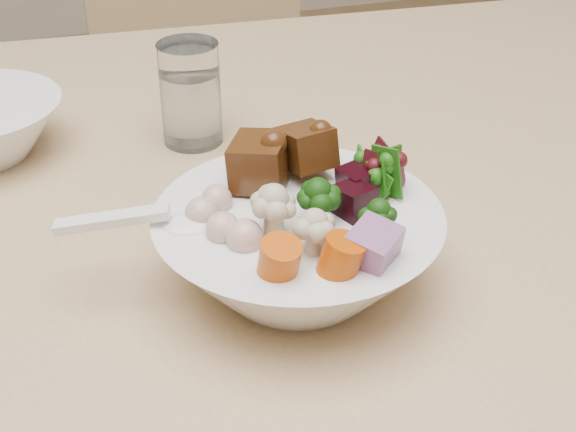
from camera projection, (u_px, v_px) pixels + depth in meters
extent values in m
cube|color=tan|center=(429.00, 209.00, 0.75)|extent=(1.81, 1.10, 0.04)
cube|color=tan|center=(225.00, 195.00, 1.49)|extent=(0.40, 0.40, 0.04)
cube|color=tan|center=(198.00, 49.00, 1.52)|extent=(0.40, 0.04, 0.44)
cylinder|color=tan|center=(160.00, 361.00, 1.44)|extent=(0.03, 0.03, 0.41)
cylinder|color=tan|center=(336.00, 326.00, 1.52)|extent=(0.03, 0.03, 0.41)
cylinder|color=tan|center=(134.00, 256.00, 1.71)|extent=(0.03, 0.03, 0.41)
cylinder|color=tan|center=(285.00, 231.00, 1.79)|extent=(0.03, 0.03, 0.41)
sphere|color=black|center=(318.00, 208.00, 0.57)|extent=(0.04, 0.04, 0.04)
sphere|color=#C3B393|center=(274.00, 217.00, 0.56)|extent=(0.04, 0.04, 0.04)
cube|color=black|center=(359.00, 185.00, 0.61)|extent=(0.04, 0.04, 0.03)
cube|color=#86517F|center=(372.00, 248.00, 0.54)|extent=(0.05, 0.05, 0.04)
cylinder|color=#CE5005|center=(279.00, 261.00, 0.52)|extent=(0.03, 0.03, 0.03)
sphere|color=#CC9D8F|center=(223.00, 229.00, 0.56)|extent=(0.02, 0.02, 0.02)
ellipsoid|color=white|center=(191.00, 226.00, 0.58)|extent=(0.05, 0.05, 0.02)
cube|color=white|center=(112.00, 219.00, 0.57)|extent=(0.08, 0.04, 0.02)
cylinder|color=white|center=(191.00, 94.00, 0.80)|extent=(0.06, 0.06, 0.10)
cylinder|color=silver|center=(191.00, 106.00, 0.80)|extent=(0.05, 0.05, 0.07)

